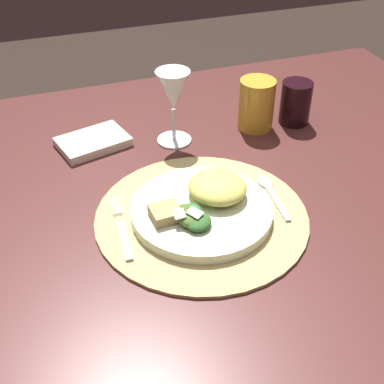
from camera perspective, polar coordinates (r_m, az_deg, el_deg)
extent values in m
cube|color=#4E2522|center=(0.94, -0.25, -0.25)|extent=(1.40, 0.98, 0.02)
cylinder|color=#4D231F|center=(1.71, 15.34, 1.95)|extent=(0.07, 0.07, 0.74)
cylinder|color=tan|center=(0.87, 1.07, -2.76)|extent=(0.36, 0.36, 0.01)
cylinder|color=silver|center=(0.87, 1.08, -2.14)|extent=(0.24, 0.24, 0.02)
ellipsoid|color=#DCD25E|center=(0.88, 2.83, 0.58)|extent=(0.13, 0.13, 0.04)
ellipsoid|color=#4C5D2A|center=(0.83, -0.55, -2.48)|extent=(0.05, 0.04, 0.02)
ellipsoid|color=#306326|center=(0.82, 0.74, -3.36)|extent=(0.06, 0.06, 0.02)
ellipsoid|color=#44671F|center=(0.84, -0.13, -2.27)|extent=(0.06, 0.06, 0.02)
ellipsoid|color=#4B702D|center=(0.82, -0.54, -2.97)|extent=(0.04, 0.05, 0.02)
ellipsoid|color=#2D6F31|center=(0.84, 0.25, -2.12)|extent=(0.03, 0.04, 0.02)
cube|color=beige|center=(0.81, 0.32, -2.34)|extent=(0.03, 0.03, 0.01)
cube|color=beige|center=(0.82, -1.43, -2.48)|extent=(0.02, 0.03, 0.00)
cube|color=tan|center=(0.83, -2.99, -2.36)|extent=(0.05, 0.05, 0.02)
cube|color=silver|center=(0.83, -7.52, -5.41)|extent=(0.02, 0.09, 0.00)
cube|color=silver|center=(0.90, -8.88, -1.68)|extent=(0.01, 0.05, 0.00)
cube|color=silver|center=(0.90, -8.63, -1.63)|extent=(0.01, 0.05, 0.00)
cube|color=silver|center=(0.90, -8.37, -1.59)|extent=(0.01, 0.05, 0.00)
cube|color=silver|center=(0.90, -8.12, -1.55)|extent=(0.01, 0.05, 0.00)
cube|color=silver|center=(0.91, 9.55, -1.24)|extent=(0.02, 0.10, 0.00)
ellipsoid|color=silver|center=(0.95, 8.14, 1.10)|extent=(0.02, 0.04, 0.01)
cube|color=white|center=(1.08, -10.98, 5.52)|extent=(0.16, 0.13, 0.02)
cylinder|color=silver|center=(1.08, -1.99, 5.83)|extent=(0.07, 0.07, 0.00)
cylinder|color=silver|center=(1.06, -2.03, 7.53)|extent=(0.01, 0.01, 0.07)
cone|color=silver|center=(1.03, -2.12, 11.21)|extent=(0.07, 0.07, 0.08)
cylinder|color=gold|center=(1.11, 7.19, 9.67)|extent=(0.08, 0.08, 0.11)
cylinder|color=black|center=(1.15, 11.48, 9.75)|extent=(0.07, 0.07, 0.09)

